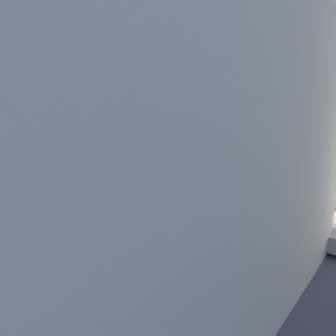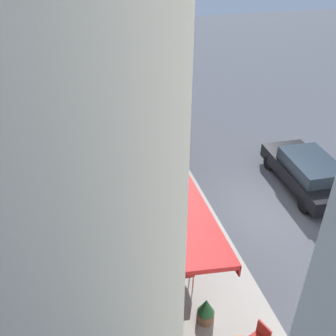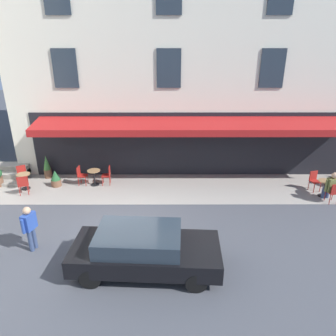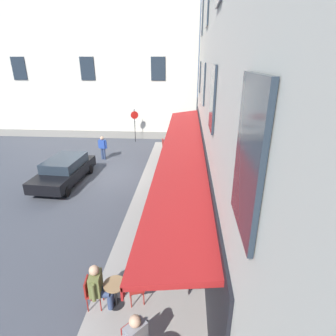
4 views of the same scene
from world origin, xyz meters
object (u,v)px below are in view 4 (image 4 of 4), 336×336
at_px(potted_plant_by_steps, 178,139).
at_px(potted_plant_mid_terrace, 191,146).
at_px(cafe_chair_red_back_row, 164,144).
at_px(cafe_chair_red_corner_left, 177,162).
at_px(cafe_table_mid_terrace, 177,159).
at_px(seated_patron_in_olive, 99,285).
at_px(cafe_table_far_end, 115,291).
at_px(potted_plant_under_sign, 176,151).
at_px(walking_pedestrian_in_blue, 103,146).
at_px(cafe_chair_red_under_awning, 180,142).
at_px(cafe_chair_red_facing_street, 91,290).
at_px(cafe_chair_red_near_door, 139,285).
at_px(potted_plant_entrance_right, 169,136).
at_px(cafe_table_near_entrance, 173,144).
at_px(no_parking_sign, 135,120).
at_px(cafe_chair_red_corner_right, 178,155).
at_px(parked_car_black, 64,170).

distance_m(potted_plant_by_steps, potted_plant_mid_terrace, 2.23).
relative_size(cafe_chair_red_back_row, cafe_chair_red_corner_left, 1.00).
distance_m(cafe_table_mid_terrace, seated_patron_in_olive, 10.47).
xyz_separation_m(cafe_chair_red_corner_left, cafe_table_far_end, (-9.67, 1.23, -0.06)).
relative_size(potted_plant_under_sign, potted_plant_mid_terrace, 0.67).
relative_size(walking_pedestrian_in_blue, potted_plant_by_steps, 1.75).
bearing_deg(cafe_chair_red_corner_left, cafe_chair_red_under_awning, -1.10).
relative_size(cafe_chair_red_back_row, cafe_chair_red_facing_street, 1.00).
bearing_deg(cafe_chair_red_near_door, potted_plant_entrance_right, 0.99).
xyz_separation_m(cafe_table_near_entrance, cafe_chair_red_near_door, (-13.22, 0.17, 0.06)).
bearing_deg(potted_plant_under_sign, cafe_chair_red_under_awning, -8.20).
relative_size(seated_patron_in_olive, potted_plant_by_steps, 1.50).
distance_m(cafe_table_mid_terrace, cafe_chair_red_near_door, 10.13).
distance_m(seated_patron_in_olive, potted_plant_mid_terrace, 13.10).
bearing_deg(cafe_chair_red_corner_left, walking_pedestrian_in_blue, 72.37).
relative_size(walking_pedestrian_in_blue, no_parking_sign, 0.60).
relative_size(no_parking_sign, potted_plant_by_steps, 2.92).
relative_size(cafe_chair_red_facing_street, walking_pedestrian_in_blue, 0.58).
bearing_deg(cafe_chair_red_facing_street, cafe_table_near_entrance, -5.91).
height_order(cafe_chair_red_back_row, no_parking_sign, no_parking_sign).
relative_size(cafe_chair_red_corner_right, potted_plant_mid_terrace, 0.78).
bearing_deg(cafe_chair_red_under_awning, cafe_table_mid_terrace, 177.80).
height_order(cafe_chair_red_near_door, potted_plant_entrance_right, cafe_chair_red_near_door).
bearing_deg(potted_plant_mid_terrace, parked_car_black, 128.19).
relative_size(cafe_chair_red_corner_left, no_parking_sign, 0.35).
distance_m(seated_patron_in_olive, potted_plant_entrance_right, 15.65).
bearing_deg(parked_car_black, seated_patron_in_olive, -150.72).
relative_size(seated_patron_in_olive, no_parking_sign, 0.51).
distance_m(cafe_chair_red_under_awning, walking_pedestrian_in_blue, 5.61).
distance_m(cafe_chair_red_corner_right, potted_plant_under_sign, 1.18).
relative_size(cafe_table_mid_terrace, potted_plant_entrance_right, 0.94).
relative_size(cafe_chair_red_corner_right, potted_plant_by_steps, 1.02).
xyz_separation_m(cafe_chair_red_back_row, potted_plant_by_steps, (1.62, -0.92, -0.09)).
distance_m(seated_patron_in_olive, parked_car_black, 8.70).
xyz_separation_m(walking_pedestrian_in_blue, parked_car_black, (-3.70, 0.97, -0.20)).
relative_size(cafe_chair_red_near_door, potted_plant_by_steps, 1.02).
height_order(cafe_chair_red_corner_left, cafe_table_far_end, cafe_chair_red_corner_left).
height_order(cafe_chair_red_back_row, cafe_chair_red_corner_right, same).
bearing_deg(cafe_chair_red_facing_street, parked_car_black, 27.95).
distance_m(cafe_table_near_entrance, potted_plant_mid_terrace, 1.41).
xyz_separation_m(cafe_table_far_end, cafe_chair_red_near_door, (0.19, -0.60, 0.06)).
bearing_deg(cafe_chair_red_under_awning, seated_patron_in_olive, 172.87).
xyz_separation_m(cafe_chair_red_corner_left, seated_patron_in_olive, (-9.72, 1.65, 0.16)).
bearing_deg(potted_plant_under_sign, walking_pedestrian_in_blue, 100.13).
height_order(cafe_table_mid_terrace, no_parking_sign, no_parking_sign).
bearing_deg(cafe_table_near_entrance, cafe_chair_red_corner_right, -169.81).
bearing_deg(cafe_chair_red_facing_street, cafe_table_mid_terrace, -9.88).
xyz_separation_m(cafe_chair_red_under_awning, seated_patron_in_olive, (-13.79, 1.72, 0.16)).
height_order(cafe_table_near_entrance, parked_car_black, parked_car_black).
bearing_deg(cafe_table_far_end, potted_plant_entrance_right, -1.24).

